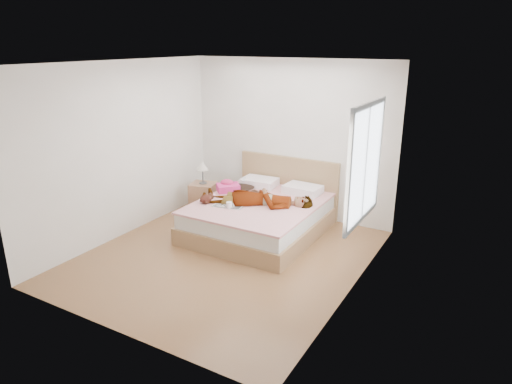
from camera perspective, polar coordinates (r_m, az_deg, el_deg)
ground at (r=6.42m, az=-3.81°, el=-8.03°), size 4.00×4.00×0.00m
woman at (r=6.89m, az=0.30°, el=-0.48°), size 1.79×1.15×0.23m
hair at (r=7.56m, az=-1.79°, el=0.61°), size 0.47×0.54×0.07m
phone at (r=7.43m, az=-1.54°, el=1.62°), size 0.08×0.11×0.06m
room_shell at (r=5.44m, az=13.49°, el=3.47°), size 4.00×4.00×4.00m
bed at (r=7.12m, az=0.74°, el=-2.83°), size 1.80×2.08×1.00m
towel at (r=7.47m, az=-3.53°, el=0.69°), size 0.45×0.45×0.19m
magazine at (r=6.83m, az=-3.39°, el=-1.61°), size 0.50×0.38×0.03m
coffee_mug at (r=6.70m, az=-3.34°, el=-1.66°), size 0.13×0.10×0.10m
plush_toy at (r=6.95m, az=-6.18°, el=-0.79°), size 0.19×0.26×0.14m
nightstand at (r=7.98m, az=-6.58°, el=-0.40°), size 0.50×0.46×0.91m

